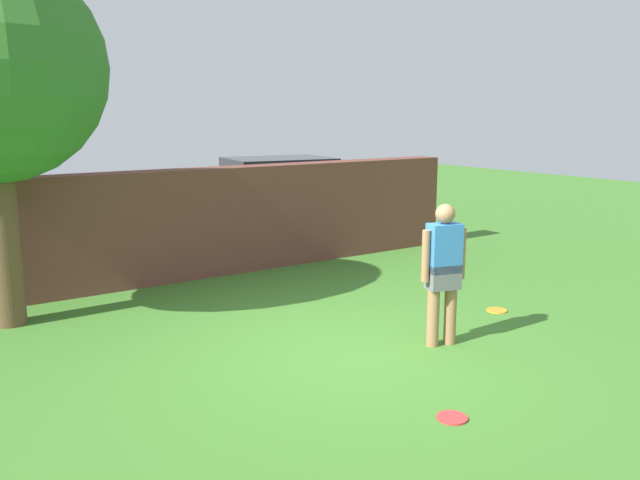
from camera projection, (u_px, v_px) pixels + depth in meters
The scene contains 6 objects.
ground_plane at pixel (351, 353), 7.27m from camera, with size 40.00×40.00×0.00m, color #3D7528.
brick_wall at pixel (97, 233), 9.68m from camera, with size 13.22×0.50×1.73m, color brown.
person at pixel (443, 268), 7.37m from camera, with size 0.52×0.31×1.62m.
car at pixel (279, 201), 13.26m from camera, with size 4.41×2.40×1.72m.
frisbee_orange at pixel (497, 310), 8.81m from camera, with size 0.27×0.27×0.02m, color orange.
frisbee_red at pixel (452, 418), 5.71m from camera, with size 0.27×0.27×0.02m, color red.
Camera 1 is at (-4.19, -5.49, 2.61)m, focal length 37.09 mm.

